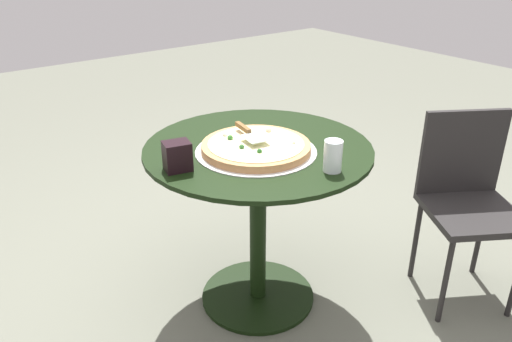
# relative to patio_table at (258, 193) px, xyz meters

# --- Properties ---
(ground_plane) EXTENTS (10.00, 10.00, 0.00)m
(ground_plane) POSITION_rel_patio_table_xyz_m (0.00, 0.00, -0.54)
(ground_plane) COLOR #676A5B
(patio_table) EXTENTS (0.91, 0.91, 0.75)m
(patio_table) POSITION_rel_patio_table_xyz_m (0.00, 0.00, 0.00)
(patio_table) COLOR black
(patio_table) RESTS_ON ground
(pizza_on_tray) EXTENTS (0.47, 0.47, 0.05)m
(pizza_on_tray) POSITION_rel_patio_table_xyz_m (0.04, -0.04, 0.23)
(pizza_on_tray) COLOR silver
(pizza_on_tray) RESTS_ON patio_table
(pizza_server) EXTENTS (0.22, 0.10, 0.02)m
(pizza_server) POSITION_rel_patio_table_xyz_m (-0.02, -0.03, 0.27)
(pizza_server) COLOR silver
(pizza_server) RESTS_ON pizza_on_tray
(drinking_cup) EXTENTS (0.07, 0.07, 0.12)m
(drinking_cup) POSITION_rel_patio_table_xyz_m (0.34, 0.07, 0.27)
(drinking_cup) COLOR white
(drinking_cup) RESTS_ON patio_table
(napkin_dispenser) EXTENTS (0.10, 0.11, 0.11)m
(napkin_dispenser) POSITION_rel_patio_table_xyz_m (-0.00, -0.36, 0.27)
(napkin_dispenser) COLOR black
(napkin_dispenser) RESTS_ON patio_table
(patio_chair_far) EXTENTS (0.52, 0.52, 0.83)m
(patio_chair_far) POSITION_rel_patio_table_xyz_m (0.48, 0.78, -0.04)
(patio_chair_far) COLOR black
(patio_chair_far) RESTS_ON ground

